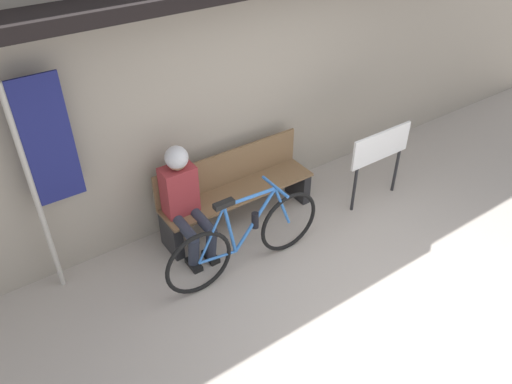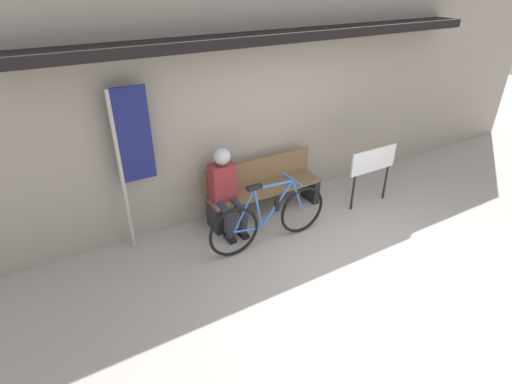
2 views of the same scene
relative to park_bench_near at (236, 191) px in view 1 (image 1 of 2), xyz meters
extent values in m
plane|color=#ADA399|center=(0.27, -1.99, -0.40)|extent=(24.00, 24.00, 0.00)
cube|color=#9E9384|center=(0.27, 0.37, 1.20)|extent=(12.00, 0.12, 3.20)
cube|color=brown|center=(0.00, -0.06, 0.02)|extent=(1.77, 0.42, 0.03)
cube|color=brown|center=(0.00, 0.14, 0.24)|extent=(1.77, 0.03, 0.40)
cube|color=#232326|center=(-0.84, -0.06, -0.19)|extent=(0.10, 0.36, 0.40)
cube|color=#232326|center=(0.84, -0.06, -0.19)|extent=(0.10, 0.36, 0.40)
torus|color=black|center=(-0.87, -0.71, -0.05)|extent=(0.69, 0.04, 0.69)
torus|color=black|center=(0.19, -0.71, -0.05)|extent=(0.69, 0.04, 0.69)
cylinder|color=blue|center=(-0.29, -0.71, 0.47)|extent=(0.57, 0.03, 0.07)
cylinder|color=blue|center=(-0.23, -0.71, 0.17)|extent=(0.49, 0.03, 0.59)
cylinder|color=blue|center=(-0.52, -0.71, 0.19)|extent=(0.14, 0.03, 0.61)
cylinder|color=blue|center=(-0.67, -0.71, -0.08)|extent=(0.40, 0.03, 0.09)
cylinder|color=blue|center=(-0.72, -0.71, 0.22)|extent=(0.32, 0.02, 0.55)
cylinder|color=blue|center=(0.09, -0.71, 0.20)|extent=(0.22, 0.03, 0.51)
cube|color=black|center=(-0.57, -0.71, 0.52)|extent=(0.20, 0.07, 0.05)
cylinder|color=blue|center=(0.00, -0.71, 0.48)|extent=(0.03, 0.40, 0.03)
cylinder|color=black|center=(-0.23, -0.71, 0.17)|extent=(0.07, 0.07, 0.17)
cylinder|color=#2D3342|center=(-0.78, -0.26, 0.03)|extent=(0.11, 0.41, 0.13)
cylinder|color=#2D3342|center=(-0.78, -0.43, -0.16)|extent=(0.11, 0.17, 0.38)
cube|color=black|center=(-0.78, -0.40, -0.37)|extent=(0.10, 0.22, 0.06)
cylinder|color=#2D3342|center=(-0.58, -0.26, 0.03)|extent=(0.11, 0.41, 0.13)
cylinder|color=#2D3342|center=(-0.58, -0.43, -0.16)|extent=(0.11, 0.17, 0.38)
cube|color=black|center=(-0.58, -0.40, -0.37)|extent=(0.10, 0.22, 0.06)
cube|color=maroon|center=(-0.68, -0.02, 0.30)|extent=(0.34, 0.22, 0.53)
sphere|color=#9E7556|center=(-0.68, -0.04, 0.66)|extent=(0.20, 0.20, 0.20)
sphere|color=silver|center=(-0.68, -0.04, 0.69)|extent=(0.23, 0.23, 0.23)
cylinder|color=#B7B2A8|center=(-1.95, 0.12, 0.66)|extent=(0.05, 0.05, 2.11)
cube|color=navy|center=(-1.72, 0.12, 1.14)|extent=(0.40, 0.02, 1.16)
cylinder|color=#232326|center=(1.20, -0.62, -0.11)|extent=(0.04, 0.04, 0.57)
cylinder|color=#232326|center=(1.89, -0.62, -0.11)|extent=(0.04, 0.04, 0.57)
cube|color=white|center=(1.54, -0.62, 0.36)|extent=(0.85, 0.03, 0.36)
camera|label=1|loc=(-2.34, -3.77, 3.22)|focal=35.00mm
camera|label=2|loc=(-2.71, -4.43, 2.84)|focal=28.00mm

